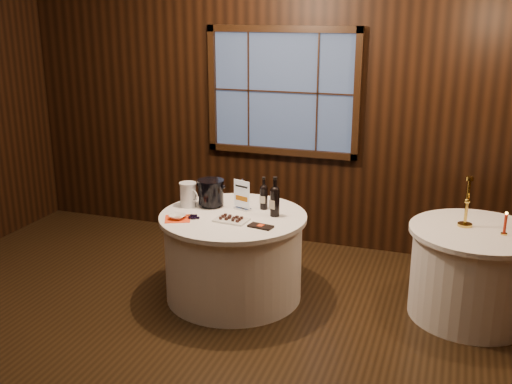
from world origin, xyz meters
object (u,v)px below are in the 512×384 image
at_px(chocolate_plate, 231,219).
at_px(brass_candlestick, 466,208).
at_px(port_bottle_right, 275,199).
at_px(red_candle, 505,226).
at_px(chocolate_box, 261,226).
at_px(ice_bucket, 211,192).
at_px(port_bottle_left, 264,195).
at_px(sign_stand, 242,199).
at_px(side_table, 473,273).
at_px(cracker_bowl, 177,217).
at_px(glass_pitcher, 188,194).
at_px(main_table, 234,256).
at_px(grape_bunch, 193,217).

height_order(chocolate_plate, brass_candlestick, brass_candlestick).
bearing_deg(port_bottle_right, red_candle, 24.81).
distance_m(chocolate_box, red_candle, 1.93).
height_order(ice_bucket, chocolate_plate, ice_bucket).
height_order(port_bottle_left, chocolate_box, port_bottle_left).
relative_size(port_bottle_left, brass_candlestick, 0.70).
distance_m(port_bottle_right, red_candle, 1.85).
bearing_deg(sign_stand, side_table, 23.79).
bearing_deg(chocolate_box, ice_bucket, 158.06).
xyz_separation_m(side_table, sign_stand, (-1.97, -0.14, 0.48)).
relative_size(chocolate_plate, brass_candlestick, 0.70).
bearing_deg(red_candle, side_table, 165.25).
bearing_deg(chocolate_plate, red_candle, 10.64).
relative_size(sign_stand, brass_candlestick, 0.66).
xyz_separation_m(chocolate_plate, cracker_bowl, (-0.45, -0.10, 0.00)).
relative_size(glass_pitcher, red_candle, 1.17).
height_order(side_table, red_candle, red_candle).
relative_size(main_table, chocolate_box, 6.37).
bearing_deg(brass_candlestick, red_candle, -20.03).
xyz_separation_m(port_bottle_left, cracker_bowl, (-0.61, -0.49, -0.11)).
bearing_deg(port_bottle_left, brass_candlestick, 6.43).
distance_m(sign_stand, cracker_bowl, 0.60).
distance_m(chocolate_plate, grape_bunch, 0.33).
relative_size(main_table, ice_bucket, 5.22).
bearing_deg(chocolate_box, side_table, 27.45).
relative_size(cracker_bowl, red_candle, 0.73).
height_order(port_bottle_right, ice_bucket, port_bottle_right).
relative_size(grape_bunch, cracker_bowl, 1.14).
xyz_separation_m(ice_bucket, chocolate_plate, (0.32, -0.31, -0.11)).
distance_m(glass_pitcher, red_candle, 2.66).
distance_m(cracker_bowl, brass_candlestick, 2.39).
height_order(port_bottle_left, cracker_bowl, port_bottle_left).
xyz_separation_m(port_bottle_right, chocolate_plate, (-0.30, -0.25, -0.13)).
bearing_deg(red_candle, ice_bucket, -177.84).
height_order(ice_bucket, brass_candlestick, brass_candlestick).
height_order(sign_stand, cracker_bowl, sign_stand).
bearing_deg(ice_bucket, grape_bunch, -91.24).
distance_m(main_table, ice_bucket, 0.60).
height_order(port_bottle_right, glass_pitcher, port_bottle_right).
distance_m(main_table, port_bottle_left, 0.60).
relative_size(grape_bunch, glass_pitcher, 0.71).
xyz_separation_m(main_table, cracker_bowl, (-0.41, -0.26, 0.40)).
bearing_deg(cracker_bowl, red_candle, 10.98).
height_order(side_table, glass_pitcher, glass_pitcher).
bearing_deg(chocolate_box, sign_stand, 138.52).
xyz_separation_m(chocolate_box, glass_pitcher, (-0.79, 0.30, 0.10)).
bearing_deg(main_table, sign_stand, 79.57).
bearing_deg(main_table, glass_pitcher, 169.64).
xyz_separation_m(main_table, ice_bucket, (-0.27, 0.16, 0.51)).
bearing_deg(grape_bunch, cracker_bowl, -160.93).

